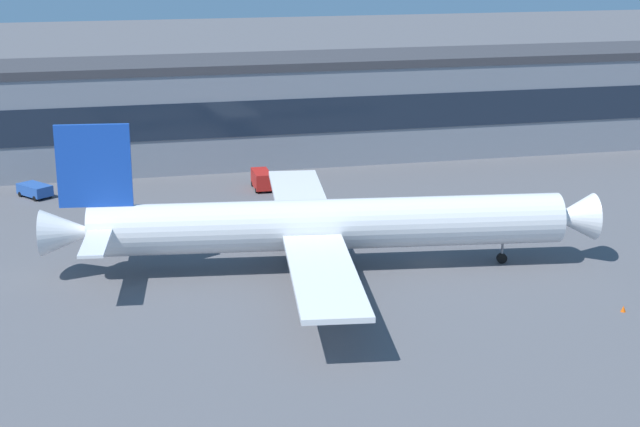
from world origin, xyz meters
TOP-DOWN VIEW (x-y plane):
  - ground_plane at (0.00, 0.00)m, footprint 600.00×600.00m
  - terminal_building at (0.00, 52.89)m, footprint 189.15×15.68m
  - airliner at (-11.86, 1.19)m, footprint 58.28×50.11m
  - pushback_tractor at (-42.51, 38.10)m, footprint 4.95×5.40m
  - crew_van at (-12.15, 35.00)m, footprint 2.34×5.23m
  - traffic_cone_0 at (13.22, -16.91)m, footprint 0.49×0.49m

SIDE VIEW (x-z plane):
  - ground_plane at x=0.00m, z-range 0.00..0.00m
  - traffic_cone_0 at x=13.22m, z-range 0.00..0.61m
  - pushback_tractor at x=-42.51m, z-range 0.17..1.92m
  - crew_van at x=-12.15m, z-range 0.18..2.73m
  - airliner at x=-11.86m, z-range -3.08..12.98m
  - terminal_building at x=0.00m, z-range 0.02..15.83m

